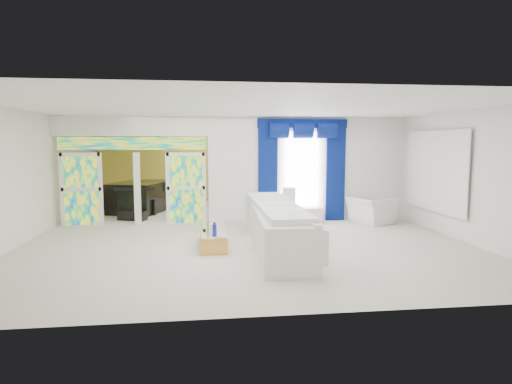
{
  "coord_description": "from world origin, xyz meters",
  "views": [
    {
      "loc": [
        -0.97,
        -11.4,
        2.25
      ],
      "look_at": [
        0.3,
        -1.2,
        1.1
      ],
      "focal_mm": 30.49,
      "sensor_mm": 36.0,
      "label": 1
    }
  ],
  "objects": [
    {
      "name": "floor",
      "position": [
        0.0,
        0.0,
        0.0
      ],
      "size": [
        12.0,
        12.0,
        0.0
      ],
      "primitive_type": "plane",
      "color": "#B7AF9E",
      "rests_on": "ground"
    },
    {
      "name": "dividing_wall",
      "position": [
        2.15,
        1.0,
        1.5
      ],
      "size": [
        5.7,
        0.18,
        3.0
      ],
      "primitive_type": "cube",
      "color": "white",
      "rests_on": "ground"
    },
    {
      "name": "dividing_header",
      "position": [
        -2.85,
        1.0,
        2.73
      ],
      "size": [
        4.3,
        0.18,
        0.55
      ],
      "primitive_type": "cube",
      "color": "white",
      "rests_on": "dividing_wall"
    },
    {
      "name": "stained_panel_left",
      "position": [
        -4.28,
        1.0,
        1.0
      ],
      "size": [
        0.95,
        0.04,
        2.0
      ],
      "primitive_type": "cube",
      "color": "#994C3F",
      "rests_on": "ground"
    },
    {
      "name": "stained_panel_right",
      "position": [
        -1.42,
        1.0,
        1.0
      ],
      "size": [
        0.95,
        0.04,
        2.0
      ],
      "primitive_type": "cube",
      "color": "#994C3F",
      "rests_on": "ground"
    },
    {
      "name": "stained_transom",
      "position": [
        -2.85,
        1.0,
        2.25
      ],
      "size": [
        4.0,
        0.05,
        0.35
      ],
      "primitive_type": "cube",
      "color": "#994C3F",
      "rests_on": "dividing_header"
    },
    {
      "name": "window_pane",
      "position": [
        1.9,
        0.9,
        1.45
      ],
      "size": [
        1.0,
        0.02,
        2.3
      ],
      "primitive_type": "cube",
      "color": "white",
      "rests_on": "dividing_wall"
    },
    {
      "name": "blue_drape_left",
      "position": [
        0.9,
        0.87,
        1.4
      ],
      "size": [
        0.55,
        0.1,
        2.8
      ],
      "primitive_type": "cube",
      "color": "#04044A",
      "rests_on": "ground"
    },
    {
      "name": "blue_drape_right",
      "position": [
        2.9,
        0.87,
        1.4
      ],
      "size": [
        0.55,
        0.1,
        2.8
      ],
      "primitive_type": "cube",
      "color": "#04044A",
      "rests_on": "ground"
    },
    {
      "name": "blue_pelmet",
      "position": [
        1.9,
        0.87,
        2.82
      ],
      "size": [
        2.6,
        0.12,
        0.25
      ],
      "primitive_type": "cube",
      "color": "#04044A",
      "rests_on": "dividing_wall"
    },
    {
      "name": "wall_mirror",
      "position": [
        4.94,
        -1.0,
        1.55
      ],
      "size": [
        0.04,
        2.7,
        1.9
      ],
      "primitive_type": "cube",
      "color": "white",
      "rests_on": "ground"
    },
    {
      "name": "gold_curtains",
      "position": [
        0.0,
        5.9,
        1.5
      ],
      "size": [
        9.7,
        0.12,
        2.9
      ],
      "primitive_type": "cube",
      "color": "gold",
      "rests_on": "ground"
    },
    {
      "name": "white_sofa",
      "position": [
        0.62,
        -2.28,
        0.43
      ],
      "size": [
        1.18,
        4.56,
        0.86
      ],
      "primitive_type": "cube",
      "rotation": [
        0.0,
        0.0,
        -0.05
      ],
      "color": "silver",
      "rests_on": "ground"
    },
    {
      "name": "coffee_table",
      "position": [
        -0.73,
        -1.98,
        0.18
      ],
      "size": [
        0.62,
        1.64,
        0.36
      ],
      "primitive_type": "cube",
      "rotation": [
        0.0,
        0.0,
        -0.05
      ],
      "color": "#C28B3C",
      "rests_on": "ground"
    },
    {
      "name": "console_table",
      "position": [
        1.76,
        0.56,
        0.22
      ],
      "size": [
        1.32,
        0.49,
        0.43
      ],
      "primitive_type": "cube",
      "rotation": [
        0.0,
        0.0,
        0.07
      ],
      "color": "white",
      "rests_on": "ground"
    },
    {
      "name": "table_lamp",
      "position": [
        1.46,
        0.56,
        0.72
      ],
      "size": [
        0.36,
        0.36,
        0.58
      ],
      "primitive_type": "cylinder",
      "color": "silver",
      "rests_on": "console_table"
    },
    {
      "name": "armchair",
      "position": [
        3.77,
        0.3,
        0.37
      ],
      "size": [
        1.33,
        1.41,
        0.73
      ],
      "primitive_type": "imported",
      "rotation": [
        0.0,
        0.0,
        1.95
      ],
      "color": "silver",
      "rests_on": "ground"
    },
    {
      "name": "grand_piano",
      "position": [
        -3.03,
        3.2,
        0.49
      ],
      "size": [
        2.05,
        2.33,
        0.98
      ],
      "primitive_type": "cube",
      "rotation": [
        0.0,
        0.0,
        -0.34
      ],
      "color": "black",
      "rests_on": "ground"
    },
    {
      "name": "piano_bench",
      "position": [
        -3.03,
        1.6,
        0.14
      ],
      "size": [
        0.88,
        0.58,
        0.27
      ],
      "primitive_type": "cube",
      "rotation": [
        0.0,
        0.0,
        -0.34
      ],
      "color": "black",
      "rests_on": "ground"
    },
    {
      "name": "tv_console",
      "position": [
        -4.4,
        2.17,
        0.39
      ],
      "size": [
        0.59,
        0.55,
        0.77
      ],
      "primitive_type": "cube",
      "rotation": [
        0.0,
        0.0,
        0.13
      ],
      "color": "tan",
      "rests_on": "ground"
    },
    {
      "name": "chandelier",
      "position": [
        -2.3,
        3.4,
        2.65
      ],
      "size": [
        0.6,
        0.6,
        0.6
      ],
      "primitive_type": "sphere",
      "color": "gold",
      "rests_on": "ceiling"
    },
    {
      "name": "decanters",
      "position": [
        -0.75,
        -2.19,
        0.45
      ],
      "size": [
        0.15,
        0.95,
        0.22
      ],
      "color": "white",
      "rests_on": "coffee_table"
    }
  ]
}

